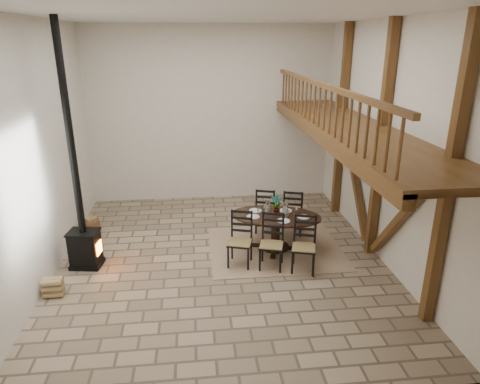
{
  "coord_description": "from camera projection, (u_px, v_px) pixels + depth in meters",
  "views": [
    {
      "loc": [
        -0.52,
        -8.38,
        4.58
      ],
      "look_at": [
        0.45,
        0.4,
        1.42
      ],
      "focal_mm": 32.0,
      "sensor_mm": 36.0,
      "label": 1
    }
  ],
  "objects": [
    {
      "name": "ground",
      "position": [
        222.0,
        259.0,
        9.44
      ],
      "size": [
        8.0,
        8.0,
        0.0
      ],
      "primitive_type": "plane",
      "color": "tan",
      "rests_on": "ground"
    },
    {
      "name": "log_stack",
      "position": [
        53.0,
        287.0,
        8.03
      ],
      "size": [
        0.37,
        0.27,
        0.37
      ],
      "rotation": [
        0.0,
        0.0,
        0.05
      ],
      "color": "tan",
      "rests_on": "ground"
    },
    {
      "name": "rug",
      "position": [
        275.0,
        248.0,
        9.92
      ],
      "size": [
        3.0,
        2.5,
        0.02
      ],
      "primitive_type": "cube",
      "color": "tan",
      "rests_on": "ground"
    },
    {
      "name": "log_basket",
      "position": [
        91.0,
        225.0,
        10.77
      ],
      "size": [
        0.46,
        0.46,
        0.38
      ],
      "rotation": [
        0.0,
        0.0,
        -0.37
      ],
      "color": "brown",
      "rests_on": "ground"
    },
    {
      "name": "room_shell",
      "position": [
        279.0,
        122.0,
        8.55
      ],
      "size": [
        7.02,
        8.02,
        5.01
      ],
      "color": "white",
      "rests_on": "ground"
    },
    {
      "name": "dining_table",
      "position": [
        275.0,
        233.0,
        9.66
      ],
      "size": [
        2.35,
        2.59,
        1.31
      ],
      "rotation": [
        0.0,
        0.0,
        -0.29
      ],
      "color": "black",
      "rests_on": "ground"
    },
    {
      "name": "wood_stove",
      "position": [
        81.0,
        217.0,
        8.79
      ],
      "size": [
        0.69,
        0.57,
        5.0
      ],
      "rotation": [
        0.0,
        0.0,
        -0.15
      ],
      "color": "black",
      "rests_on": "ground"
    }
  ]
}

